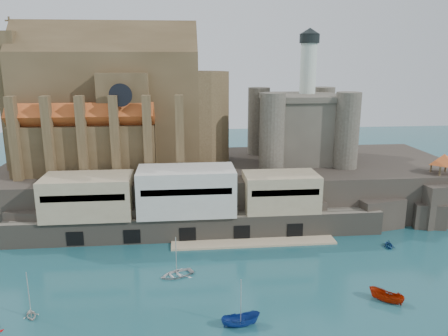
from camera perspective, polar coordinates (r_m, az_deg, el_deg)
ground at (r=64.89m, az=4.81°, el=-16.26°), size 300.00×300.00×0.00m
promontory at (r=98.93m, az=0.67°, el=-2.21°), size 100.00×36.00×10.00m
quay at (r=82.49m, az=-5.01°, el=-4.81°), size 70.00×12.00×13.05m
church at (r=98.33m, az=-13.59°, el=7.54°), size 47.00×25.93×30.51m
castle_keep at (r=100.75m, az=9.87°, el=5.68°), size 21.20×21.20×29.30m
rock_outcrop at (r=100.67m, az=26.29°, el=-3.97°), size 14.50×10.50×8.70m
pavilion at (r=98.66m, az=26.79°, el=0.88°), size 6.40×6.40×5.40m
boat_2 at (r=58.68m, az=2.18°, el=-19.83°), size 2.14×2.10×5.03m
boat_4 at (r=65.20m, az=-23.85°, el=-17.37°), size 2.72×2.31×2.70m
boat_5 at (r=67.32m, az=20.37°, el=-15.97°), size 2.60×2.60×4.84m
boat_6 at (r=70.19m, az=-6.20°, el=-13.79°), size 2.55×3.94×5.35m
boat_7 at (r=84.62m, az=20.70°, el=-9.62°), size 2.81×2.02×2.97m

